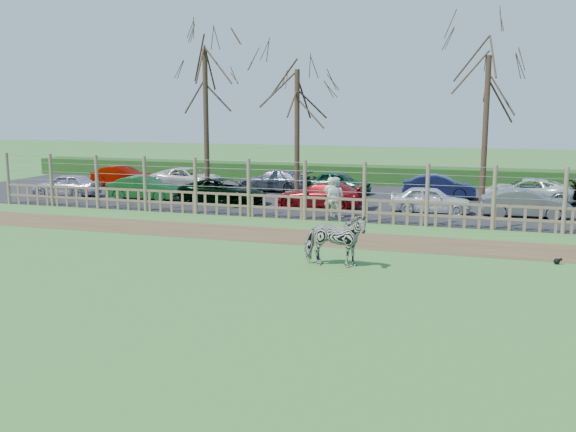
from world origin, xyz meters
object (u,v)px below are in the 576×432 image
(car_0, at_px, (66,185))
(car_9, at_px, (274,180))
(car_1, at_px, (144,188))
(car_4, at_px, (430,200))
(tree_right, at_px, (487,94))
(zebra, at_px, (335,240))
(visitor_b, at_px, (335,197))
(visitor_a, at_px, (331,197))
(car_5, at_px, (526,204))
(tree_left, at_px, (205,88))
(tree_mid, at_px, (297,103))
(crow, at_px, (557,261))
(car_7, at_px, (122,176))
(car_12, at_px, (526,191))
(car_8, at_px, (188,178))
(car_11, at_px, (439,186))
(car_10, at_px, (339,183))
(car_3, at_px, (320,195))
(car_2, at_px, (223,191))

(car_0, xyz_separation_m, car_9, (9.68, 5.29, 0.00))
(car_0, bearing_deg, car_1, 82.75)
(car_0, bearing_deg, car_4, 82.94)
(tree_right, bearing_deg, zebra, -106.35)
(visitor_b, relative_size, car_0, 0.49)
(tree_right, xyz_separation_m, visitor_b, (-5.89, -5.25, -4.34))
(tree_right, relative_size, visitor_a, 4.26)
(car_5, bearing_deg, tree_right, 27.86)
(tree_left, distance_m, zebra, 16.04)
(car_1, bearing_deg, tree_mid, -76.43)
(car_4, bearing_deg, car_0, 87.57)
(crow, bearing_deg, car_0, 160.94)
(car_5, height_order, car_7, same)
(car_12, bearing_deg, car_8, -87.73)
(tree_left, height_order, crow, tree_left)
(tree_left, xyz_separation_m, crow, (15.86, -9.65, -5.52))
(visitor_a, distance_m, crow, 10.26)
(car_0, xyz_separation_m, car_11, (18.68, 5.24, 0.00))
(tree_left, height_order, car_8, tree_left)
(tree_right, relative_size, car_1, 2.02)
(tree_left, height_order, car_7, tree_left)
(crow, bearing_deg, car_12, 91.55)
(car_5, xyz_separation_m, car_12, (0.21, 4.54, 0.00))
(zebra, relative_size, car_12, 0.44)
(visitor_b, xyz_separation_m, car_5, (7.69, 2.32, -0.26))
(tree_mid, relative_size, crow, 27.38)
(car_4, height_order, car_10, same)
(car_3, distance_m, car_5, 8.95)
(car_10, bearing_deg, car_11, -84.91)
(car_2, xyz_separation_m, car_8, (-4.20, 4.67, 0.00))
(car_1, bearing_deg, car_0, 84.17)
(zebra, height_order, car_0, zebra)
(car_1, bearing_deg, car_4, -95.59)
(car_0, height_order, car_8, same)
(car_11, bearing_deg, car_0, 104.11)
(car_1, xyz_separation_m, car_12, (18.26, 4.72, 0.00))
(car_2, relative_size, car_4, 1.23)
(car_3, bearing_deg, car_11, 134.72)
(car_9, bearing_deg, zebra, 27.31)
(visitor_b, xyz_separation_m, car_2, (-6.10, 2.26, -0.26))
(visitor_a, xyz_separation_m, car_4, (3.93, 2.38, -0.26))
(car_9, xyz_separation_m, car_11, (9.00, -0.05, 0.00))
(zebra, xyz_separation_m, car_2, (-8.05, 10.47, -0.17))
(tree_mid, relative_size, car_12, 1.58)
(visitor_b, bearing_deg, car_3, -48.63)
(car_5, height_order, car_8, same)
(zebra, xyz_separation_m, car_5, (5.75, 10.52, -0.17))
(car_4, relative_size, car_5, 0.97)
(visitor_b, distance_m, car_11, 8.26)
(car_7, bearing_deg, tree_right, -94.56)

